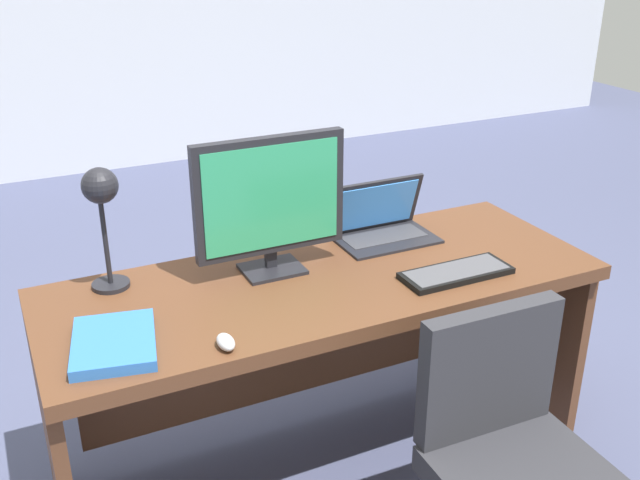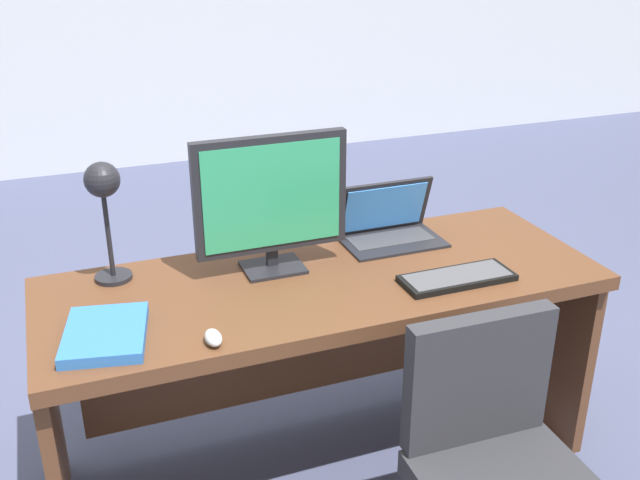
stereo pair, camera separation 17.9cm
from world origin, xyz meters
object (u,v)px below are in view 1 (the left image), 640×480
at_px(laptop, 380,220).
at_px(desk_lamp, 102,202).
at_px(mouse, 226,342).
at_px(book, 114,343).
at_px(desk, 319,322).
at_px(monitor, 270,200).
at_px(keyboard, 456,273).

relative_size(laptop, desk_lamp, 0.88).
distance_m(mouse, book, 0.31).
xyz_separation_m(desk, laptop, (0.33, 0.18, 0.26)).
height_order(monitor, laptop, monitor).
xyz_separation_m(desk, monitor, (-0.14, 0.08, 0.45)).
distance_m(desk, mouse, 0.57).
xyz_separation_m(mouse, desk_lamp, (-0.21, 0.48, 0.28)).
relative_size(keyboard, book, 1.14).
distance_m(desk, laptop, 0.46).
xyz_separation_m(laptop, keyboard, (0.06, -0.40, -0.06)).
bearing_deg(laptop, book, -160.87).
height_order(desk, book, book).
bearing_deg(desk_lamp, desk, -14.50).
bearing_deg(monitor, keyboard, -29.13).
bearing_deg(book, laptop, 19.13).
distance_m(desk, monitor, 0.47).
relative_size(laptop, keyboard, 0.96).
height_order(monitor, book, monitor).
relative_size(desk, book, 5.60).
bearing_deg(desk_lamp, mouse, -66.15).
bearing_deg(monitor, book, -155.38).
xyz_separation_m(keyboard, mouse, (-0.83, -0.09, 0.01)).
height_order(laptop, mouse, laptop).
distance_m(laptop, mouse, 0.91).
bearing_deg(laptop, monitor, -168.07).
height_order(desk, monitor, monitor).
xyz_separation_m(desk, book, (-0.71, -0.19, 0.21)).
height_order(mouse, book, mouse).
relative_size(monitor, desk_lamp, 1.25).
bearing_deg(book, desk, 14.71).
bearing_deg(mouse, laptop, 32.60).
bearing_deg(monitor, laptop, 11.93).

